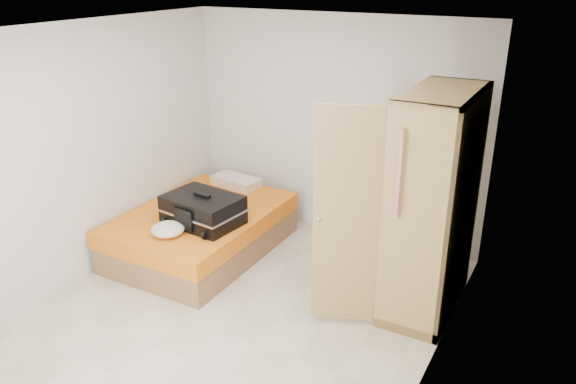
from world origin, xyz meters
The scene contains 7 objects.
room centered at (0.00, 0.00, 1.30)m, with size 4.00×4.02×2.60m.
bed centered at (-1.05, 0.74, 0.25)m, with size 1.42×2.02×0.50m.
wardrobe centered at (1.45, 0.84, 1.00)m, with size 1.13×1.41×2.10m.
person centered at (0.68, 0.90, 0.90)m, with size 0.66×0.43×1.80m, color red.
suitcase centered at (-0.83, 0.50, 0.65)m, with size 0.86×0.67×0.34m.
round_cushion centered at (-0.97, 0.10, 0.56)m, with size 0.34×0.34×0.13m, color white.
pillow centered at (-1.14, 1.59, 0.55)m, with size 0.60×0.31×0.11m, color white.
Camera 1 is at (2.59, -3.84, 3.07)m, focal length 35.00 mm.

